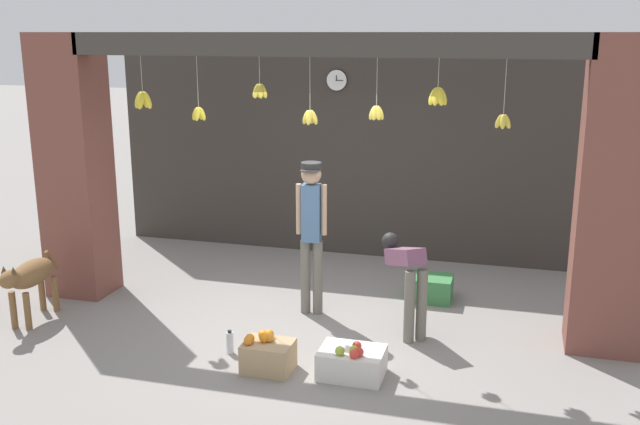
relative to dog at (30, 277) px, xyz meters
name	(u,v)px	position (x,y,z in m)	size (l,w,h in m)	color
ground_plane	(310,326)	(2.99, 0.68, -0.51)	(60.00, 60.00, 0.00)	gray
shop_back_wall	(365,147)	(2.99, 3.40, 1.04)	(7.26, 0.12, 3.10)	#38332D
shop_pillar_left	(75,167)	(0.01, 0.98, 1.04)	(0.70, 0.60, 3.10)	brown
shop_pillar_right	(615,198)	(5.97, 0.98, 1.04)	(0.70, 0.60, 3.10)	brown
storefront_awning	(312,48)	(2.99, 0.80, 2.43)	(5.36, 0.25, 0.93)	#3D3833
dog	(30,277)	(0.00, 0.00, 0.00)	(0.33, 1.02, 0.75)	brown
shopkeeper	(311,225)	(2.90, 1.05, 0.52)	(0.34, 0.29, 1.74)	#6B665B
worker_stooping	(407,274)	(4.01, 0.77, 0.15)	(0.57, 0.69, 1.00)	#6B665B
fruit_crate_oranges	(268,355)	(2.90, -0.42, -0.36)	(0.46, 0.36, 0.36)	tan
fruit_crate_apples	(352,362)	(3.69, -0.32, -0.38)	(0.60, 0.44, 0.34)	silver
produce_box_green	(430,288)	(4.14, 1.83, -0.37)	(0.52, 0.42, 0.29)	#387A42
water_bottle	(230,342)	(2.41, -0.17, -0.40)	(0.07, 0.07, 0.24)	silver
wall_clock	(337,80)	(2.60, 3.32, 1.95)	(0.29, 0.03, 0.29)	black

